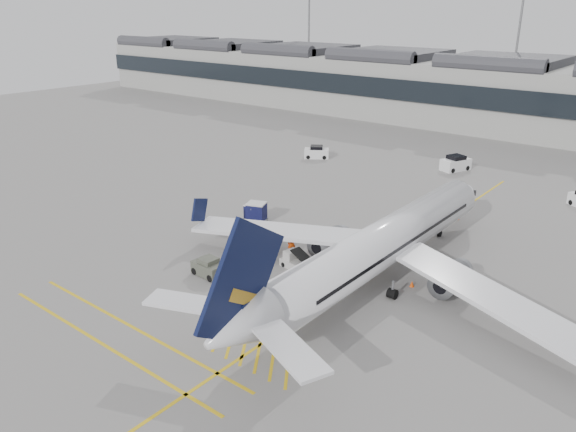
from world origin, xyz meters
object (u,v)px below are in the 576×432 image
Objects in this scene: airliner_main at (378,247)px; belt_loader at (299,263)px; ramp_agent_a at (292,243)px; pushback_tug at (209,268)px; baggage_cart_a at (264,248)px; ramp_agent_b at (265,247)px.

airliner_main is 8.61× the size of belt_loader.
airliner_main is 19.17× the size of ramp_agent_a.
ramp_agent_a is at bearing 73.45° from pushback_tug.
baggage_cart_a is (-9.93, -2.31, -2.06)m from airliner_main.
ramp_agent_b is 5.93m from pushback_tug.
ramp_agent_a is 7.99m from pushback_tug.
belt_loader is 4.07m from ramp_agent_b.
airliner_main is 10.40m from baggage_cart_a.
belt_loader reaches higher than pushback_tug.
baggage_cart_a is 0.52m from ramp_agent_b.
belt_loader is 3.81m from baggage_cart_a.
belt_loader is at bearing 50.21° from pushback_tug.
ramp_agent_a is at bearing -178.53° from airliner_main.
ramp_agent_a reaches higher than baggage_cart_a.
belt_loader is at bearing -16.83° from baggage_cart_a.
ramp_agent_b is (-10.18, -1.87, -2.16)m from airliner_main.
pushback_tug is at bearing -145.22° from airliner_main.
ramp_agent_a is at bearing -163.04° from ramp_agent_b.
ramp_agent_b is at bearing -176.56° from belt_loader.
baggage_cart_a is 2.54m from ramp_agent_a.
airliner_main is 13.64× the size of pushback_tug.
ramp_agent_b is at bearing 102.29° from baggage_cart_a.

